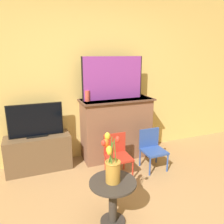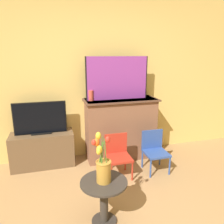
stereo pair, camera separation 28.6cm
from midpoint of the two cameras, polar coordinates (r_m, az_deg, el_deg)
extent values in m
cube|color=#E0BC66|center=(3.57, -8.08, 9.34)|extent=(8.00, 0.06, 2.70)
cube|color=brown|center=(3.62, -1.13, -4.31)|extent=(1.12, 0.44, 0.99)
cube|color=brown|center=(3.48, -1.12, 3.19)|extent=(1.18, 0.48, 0.02)
cube|color=black|center=(3.43, -2.18, 8.82)|extent=(0.99, 0.02, 0.66)
cube|color=purple|center=(3.42, -2.12, 8.81)|extent=(0.95, 0.02, 0.66)
cylinder|color=#CC4C3D|center=(3.34, -8.94, 4.16)|extent=(0.08, 0.08, 0.16)
cube|color=brown|center=(3.53, -20.85, -9.97)|extent=(0.93, 0.37, 0.53)
cube|color=black|center=(3.43, -21.27, -5.85)|extent=(0.29, 0.12, 0.01)
cube|color=black|center=(3.36, -21.65, -2.04)|extent=(0.76, 0.02, 0.49)
cube|color=black|center=(3.35, -21.65, -2.09)|extent=(0.73, 0.02, 0.46)
cylinder|color=#B22D1E|center=(3.02, -2.62, -16.07)|extent=(0.02, 0.02, 0.27)
cylinder|color=#B22D1E|center=(3.11, 2.74, -15.05)|extent=(0.02, 0.02, 0.27)
cylinder|color=#B22D1E|center=(3.27, -4.34, -13.54)|extent=(0.02, 0.02, 0.27)
cylinder|color=#B22D1E|center=(3.35, 0.63, -12.70)|extent=(0.02, 0.02, 0.27)
cube|color=#B22D1E|center=(3.11, -0.91, -11.88)|extent=(0.33, 0.33, 0.03)
cube|color=#B22D1E|center=(3.18, -1.89, -8.13)|extent=(0.33, 0.02, 0.29)
cylinder|color=#2D4C99|center=(3.22, 7.32, -14.06)|extent=(0.02, 0.02, 0.27)
cylinder|color=#2D4C99|center=(3.36, 11.89, -12.99)|extent=(0.02, 0.02, 0.27)
cylinder|color=#2D4C99|center=(3.45, 4.94, -11.89)|extent=(0.02, 0.02, 0.27)
cylinder|color=#2D4C99|center=(3.58, 9.28, -11.00)|extent=(0.02, 0.02, 0.27)
cube|color=#2D4C99|center=(3.33, 8.46, -10.15)|extent=(0.33, 0.33, 0.03)
cube|color=#2D4C99|center=(3.39, 7.28, -6.70)|extent=(0.33, 0.02, 0.29)
cylinder|color=#332D28|center=(2.53, -3.39, -26.67)|extent=(0.26, 0.26, 0.02)
cylinder|color=#332D28|center=(2.39, -3.48, -22.78)|extent=(0.08, 0.08, 0.46)
cylinder|color=#332D28|center=(2.26, -3.58, -18.00)|extent=(0.47, 0.47, 0.02)
cylinder|color=#B78433|center=(2.20, -3.63, -15.46)|extent=(0.14, 0.14, 0.21)
torus|color=#B78433|center=(2.14, -3.68, -13.01)|extent=(0.15, 0.15, 0.02)
cylinder|color=#477A2D|center=(2.09, -3.10, -11.13)|extent=(0.02, 0.02, 0.32)
ellipsoid|color=red|center=(2.02, -2.60, -7.25)|extent=(0.04, 0.04, 0.06)
cylinder|color=#477A2D|center=(2.11, -4.01, -12.40)|extent=(0.05, 0.05, 0.22)
ellipsoid|color=gold|center=(2.01, -4.84, -10.46)|extent=(0.04, 0.04, 0.06)
cylinder|color=#477A2D|center=(2.12, -4.30, -12.41)|extent=(0.02, 0.01, 0.21)
ellipsoid|color=gold|center=(2.06, -4.77, -9.91)|extent=(0.06, 0.06, 0.08)
cylinder|color=#477A2D|center=(2.11, -4.39, -11.41)|extent=(0.07, 0.01, 0.28)
ellipsoid|color=red|center=(2.04, -6.26, -8.14)|extent=(0.04, 0.04, 0.06)
cylinder|color=#477A2D|center=(2.11, -4.33, -10.68)|extent=(0.03, 0.03, 0.33)
ellipsoid|color=gold|center=(2.06, -5.18, -6.39)|extent=(0.05, 0.05, 0.08)
cylinder|color=#477A2D|center=(2.12, -4.40, -11.46)|extent=(0.04, 0.02, 0.28)
ellipsoid|color=orange|center=(2.06, -5.57, -8.06)|extent=(0.06, 0.06, 0.08)
camera|label=1|loc=(0.14, -92.86, -0.77)|focal=35.00mm
camera|label=2|loc=(0.14, 87.14, 0.77)|focal=35.00mm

